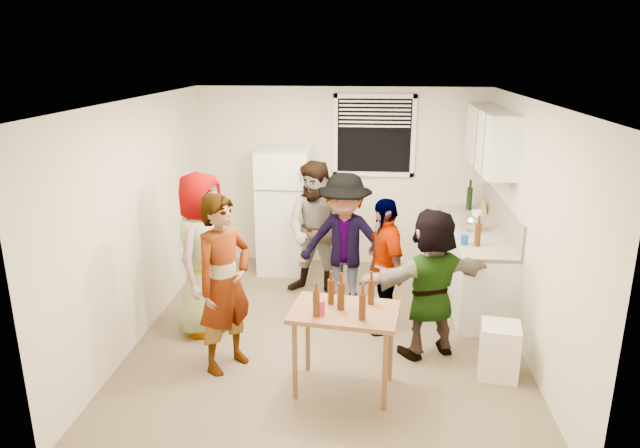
# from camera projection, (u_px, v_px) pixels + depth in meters

# --- Properties ---
(room) EXTENTS (4.00, 4.50, 2.50)m
(room) POSITION_uv_depth(u_px,v_px,m) (329.00, 333.00, 6.22)
(room) COLOR beige
(room) RESTS_ON ground
(window) EXTENTS (1.12, 0.10, 1.06)m
(window) POSITION_uv_depth(u_px,v_px,m) (374.00, 136.00, 7.75)
(window) COLOR white
(window) RESTS_ON room
(refrigerator) EXTENTS (0.70, 0.70, 1.70)m
(refrigerator) POSITION_uv_depth(u_px,v_px,m) (285.00, 211.00, 7.83)
(refrigerator) COLOR white
(refrigerator) RESTS_ON ground
(counter_lower) EXTENTS (0.60, 2.20, 0.86)m
(counter_lower) POSITION_uv_depth(u_px,v_px,m) (472.00, 264.00, 7.05)
(counter_lower) COLOR white
(counter_lower) RESTS_ON ground
(countertop) EXTENTS (0.64, 2.22, 0.04)m
(countertop) POSITION_uv_depth(u_px,v_px,m) (475.00, 229.00, 6.92)
(countertop) COLOR beige
(countertop) RESTS_ON counter_lower
(backsplash) EXTENTS (0.03, 2.20, 0.36)m
(backsplash) POSITION_uv_depth(u_px,v_px,m) (501.00, 214.00, 6.84)
(backsplash) COLOR beige
(backsplash) RESTS_ON countertop
(upper_cabinets) EXTENTS (0.34, 1.60, 0.70)m
(upper_cabinets) POSITION_uv_depth(u_px,v_px,m) (491.00, 139.00, 6.79)
(upper_cabinets) COLOR white
(upper_cabinets) RESTS_ON room
(kettle) EXTENTS (0.33, 0.31, 0.22)m
(kettle) POSITION_uv_depth(u_px,v_px,m) (473.00, 231.00, 6.80)
(kettle) COLOR silver
(kettle) RESTS_ON countertop
(paper_towel) EXTENTS (0.12, 0.12, 0.26)m
(paper_towel) POSITION_uv_depth(u_px,v_px,m) (476.00, 231.00, 6.78)
(paper_towel) COLOR white
(paper_towel) RESTS_ON countertop
(wine_bottle) EXTENTS (0.08, 0.08, 0.30)m
(wine_bottle) POSITION_uv_depth(u_px,v_px,m) (469.00, 209.00, 7.71)
(wine_bottle) COLOR black
(wine_bottle) RESTS_ON countertop
(beer_bottle_counter) EXTENTS (0.07, 0.07, 0.25)m
(beer_bottle_counter) POSITION_uv_depth(u_px,v_px,m) (477.00, 246.00, 6.27)
(beer_bottle_counter) COLOR #47230C
(beer_bottle_counter) RESTS_ON countertop
(blue_cup) EXTENTS (0.08, 0.08, 0.11)m
(blue_cup) POSITION_uv_depth(u_px,v_px,m) (464.00, 245.00, 6.31)
(blue_cup) COLOR #0747B7
(blue_cup) RESTS_ON countertop
(picture_frame) EXTENTS (0.02, 0.18, 0.15)m
(picture_frame) POSITION_uv_depth(u_px,v_px,m) (484.00, 207.00, 7.53)
(picture_frame) COLOR #DFC24B
(picture_frame) RESTS_ON countertop
(trash_bin) EXTENTS (0.41, 0.41, 0.52)m
(trash_bin) POSITION_uv_depth(u_px,v_px,m) (499.00, 351.00, 5.36)
(trash_bin) COLOR white
(trash_bin) RESTS_ON ground
(serving_table) EXTENTS (1.01, 0.74, 0.79)m
(serving_table) POSITION_uv_depth(u_px,v_px,m) (344.00, 388.00, 5.21)
(serving_table) COLOR brown
(serving_table) RESTS_ON ground
(beer_bottle_table) EXTENTS (0.07, 0.07, 0.25)m
(beer_bottle_table) POSITION_uv_depth(u_px,v_px,m) (341.00, 309.00, 4.99)
(beer_bottle_table) COLOR #47230C
(beer_bottle_table) RESTS_ON serving_table
(red_cup) EXTENTS (0.09, 0.09, 0.12)m
(red_cup) POSITION_uv_depth(u_px,v_px,m) (319.00, 313.00, 4.92)
(red_cup) COLOR red
(red_cup) RESTS_ON serving_table
(guest_grey) EXTENTS (1.90, 1.17, 0.57)m
(guest_grey) POSITION_uv_depth(u_px,v_px,m) (208.00, 329.00, 6.31)
(guest_grey) COLOR gray
(guest_grey) RESTS_ON ground
(guest_stripe) EXTENTS (1.79, 1.50, 0.41)m
(guest_stripe) POSITION_uv_depth(u_px,v_px,m) (229.00, 365.00, 5.59)
(guest_stripe) COLOR #141933
(guest_stripe) RESTS_ON ground
(guest_back_left) EXTENTS (1.26, 1.86, 0.64)m
(guest_back_left) POSITION_uv_depth(u_px,v_px,m) (318.00, 294.00, 7.23)
(guest_back_left) COLOR brown
(guest_back_left) RESTS_ON ground
(guest_back_right) EXTENTS (1.34, 1.82, 0.62)m
(guest_back_right) POSITION_uv_depth(u_px,v_px,m) (343.00, 310.00, 6.78)
(guest_back_right) COLOR #3C3D42
(guest_back_right) RESTS_ON ground
(guest_black) EXTENTS (1.70, 1.32, 0.36)m
(guest_black) POSITION_uv_depth(u_px,v_px,m) (382.00, 328.00, 6.34)
(guest_black) COLOR black
(guest_black) RESTS_ON ground
(guest_orange) EXTENTS (1.92, 1.98, 0.45)m
(guest_orange) POSITION_uv_depth(u_px,v_px,m) (427.00, 352.00, 5.83)
(guest_orange) COLOR #E78B52
(guest_orange) RESTS_ON ground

